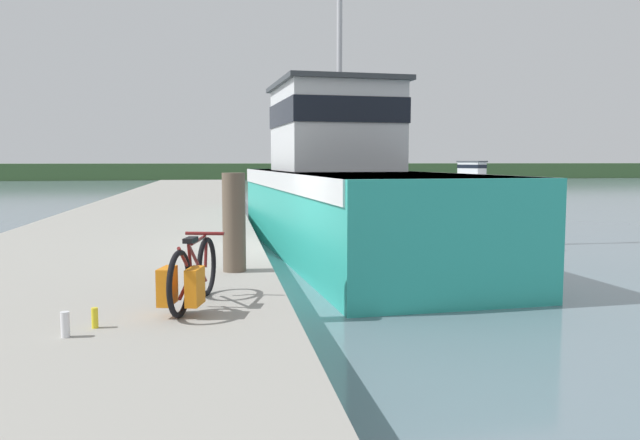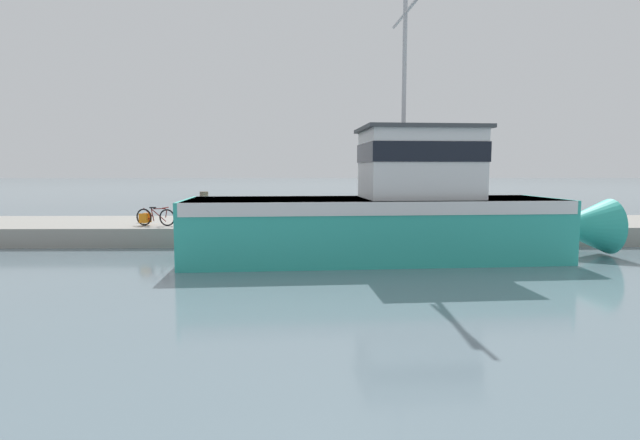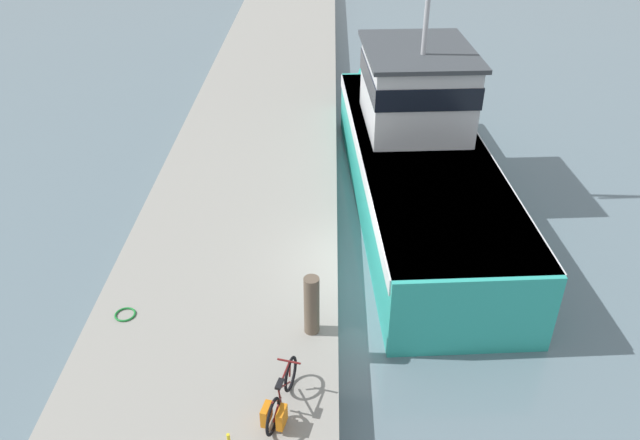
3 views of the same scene
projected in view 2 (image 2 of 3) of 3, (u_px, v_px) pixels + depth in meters
name	position (u px, v px, depth m)	size (l,w,h in m)	color
ground_plane	(262.00, 251.00, 17.95)	(320.00, 320.00, 0.00)	slate
dock_pier	(270.00, 230.00, 21.37)	(5.34, 80.00, 0.73)	gray
fishing_boat_main	(394.00, 211.00, 16.36)	(4.42, 14.41, 9.04)	teal
bicycle_touring	(152.00, 217.00, 19.62)	(0.67, 1.64, 0.74)	black
mooring_post	(204.00, 209.00, 19.12)	(0.32, 0.32, 1.37)	brown
hose_coil	(232.00, 217.00, 23.19)	(0.45, 0.45, 0.04)	#197A2D
water_bottle_on_curb	(144.00, 221.00, 20.47)	(0.06, 0.06, 0.19)	yellow
water_bottle_by_bike	(139.00, 220.00, 20.65)	(0.08, 0.08, 0.23)	silver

